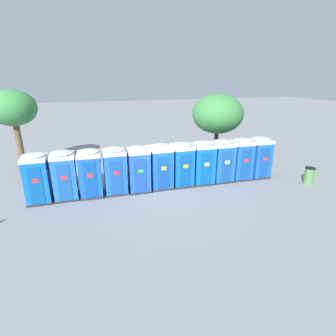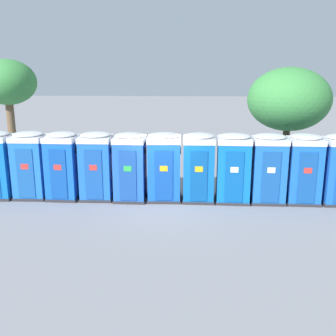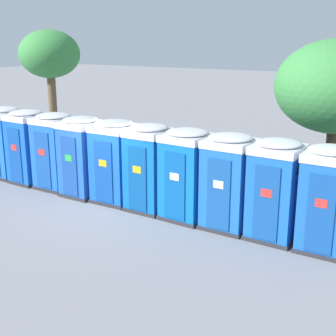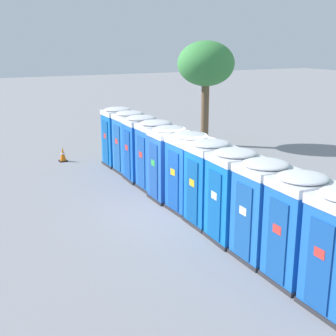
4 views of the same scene
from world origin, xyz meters
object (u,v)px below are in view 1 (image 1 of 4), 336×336
Objects in this scene: portapotty_6 at (182,164)px; street_tree_1 at (13,109)px; portapotty_5 at (161,166)px; portapotty_8 at (222,161)px; portapotty_10 at (259,157)px; portapotty_0 at (37,178)px; portapotty_3 at (115,170)px; street_tree_0 at (218,114)px; portapotty_2 at (90,173)px; trash_can at (309,176)px; portapotty_1 at (65,175)px; portapotty_7 at (203,162)px; portapotty_4 at (139,169)px; portapotty_9 at (241,159)px.

portapotty_6 is 0.48× the size of street_tree_1.
portapotty_5 and portapotty_8 have the same top height.
portapotty_10 is at bearing -0.82° from portapotty_8.
portapotty_0 and portapotty_3 have the same top height.
street_tree_0 is 13.65m from street_tree_1.
street_tree_0 is at bearing -6.25° from street_tree_1.
portapotty_2 is 2.49× the size of trash_can.
portapotty_1 is 7.63m from portapotty_7.
portapotty_10 is 2.49× the size of trash_can.
street_tree_0 is (6.68, 4.06, 2.18)m from portapotty_4.
portapotty_4 is 1.00× the size of portapotty_8.
portapotty_1 is 0.48× the size of street_tree_1.
portapotty_2 and portapotty_7 have the same top height.
portapotty_0 is at bearing 179.70° from portapotty_6.
portapotty_4 is at bearing -4.41° from portapotty_3.
portapotty_2 is at bearing -156.65° from street_tree_0.
portapotty_10 is at bearing -0.50° from portapotty_0.
portapotty_0 is 1.27m from portapotty_1.
portapotty_3 is at bearing 169.45° from trash_can.
portapotty_5 is 8.78m from trash_can.
portapotty_4 is 10.00m from trash_can.
portapotty_0 is at bearing 179.00° from portapotty_4.
portapotty_7 is 1.00× the size of portapotty_8.
street_tree_1 reaches higher than portapotty_1.
portapotty_2 is 7.52m from street_tree_1.
portapotty_5 is at bearing -0.48° from portapotty_3.
portapotty_1 is 3.82m from portapotty_4.
portapotty_3 and portapotty_5 have the same top height.
portapotty_5 is 0.52× the size of street_tree_0.
portapotty_1 is at bearing 178.01° from portapotty_4.
street_tree_0 is at bearing 68.48° from portapotty_8.
portapotty_4 is 1.28m from portapotty_5.
portapotty_1 is 6.83m from street_tree_1.
trash_can is (12.32, -2.04, -0.77)m from portapotty_2.
portapotty_4 is at bearing -148.72° from street_tree_0.
portapotty_2 is 10.28m from street_tree_0.
portapotty_2 is 2.54m from portapotty_4.
portapotty_4 and portapotty_9 have the same top height.
portapotty_9 is 4.62m from street_tree_0.
portapotty_0 is 1.00× the size of portapotty_9.
portapotty_10 is (7.63, -0.02, -0.00)m from portapotty_4.
portapotty_6 is at bearing -0.76° from portapotty_1.
street_tree_0 is at bearing 36.36° from portapotty_5.
portapotty_0 is 12.72m from portapotty_10.
trash_can is at bearing -62.79° from street_tree_0.
portapotty_1 is 10.18m from portapotty_9.
portapotty_6 is 1.00× the size of portapotty_7.
portapotty_9 is at bearing -0.64° from portapotty_6.
portapotty_2 is at bearing 178.27° from portapotty_4.
portapotty_1 is 1.00× the size of portapotty_4.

